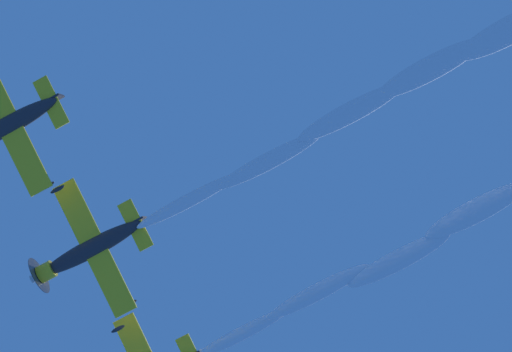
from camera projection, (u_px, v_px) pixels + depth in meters
airplane_lead at (3, 128)px, 66.83m from camera, size 8.59×9.48×3.06m
airplane_left_wingman at (88, 250)px, 68.36m from camera, size 8.59×9.44×3.10m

